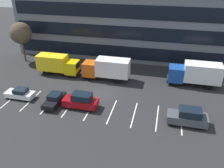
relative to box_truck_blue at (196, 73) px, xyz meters
The scene contains 10 objects.
ground_plane 14.63m from the box_truck_blue, 155.33° to the right, with size 120.00×120.00×0.00m, color #262628.
lot_markings 16.53m from the box_truck_blue, 143.40° to the right, with size 22.54×5.40×0.01m.
box_truck_blue is the anchor object (origin of this frame).
box_truck_orange 13.29m from the box_truck_blue, behind, with size 7.41×2.46×3.44m.
box_truck_yellow_all 21.63m from the box_truck_blue, behind, with size 6.95×2.30×3.22m.
sedan_white 25.19m from the box_truck_blue, 157.84° to the right, with size 3.96×1.66×1.42m.
suv_charcoal 10.35m from the box_truck_blue, 97.77° to the right, with size 4.49×1.90×2.03m.
suv_maroon 17.43m from the box_truck_blue, 145.94° to the right, with size 4.41×1.87×1.99m.
sedan_black 20.61m from the box_truck_blue, 151.29° to the right, with size 1.68×4.02×1.44m.
bare_tree 30.49m from the box_truck_blue, behind, with size 3.84×3.84×7.20m.
Camera 1 is at (8.52, -27.41, 16.55)m, focal length 37.62 mm.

